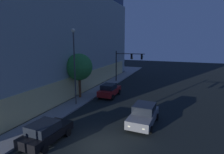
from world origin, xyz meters
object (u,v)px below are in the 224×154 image
at_px(street_lamp_sidewalk, 74,58).
at_px(sidewalk_tree, 79,67).
at_px(modern_building, 9,35).
at_px(car_red, 109,90).
at_px(car_black, 46,132).
at_px(traffic_light_far_corner, 127,60).
at_px(car_grey, 144,115).

relative_size(street_lamp_sidewalk, sidewalk_tree, 1.51).
xyz_separation_m(modern_building, car_red, (-1.94, -19.87, -7.66)).
xyz_separation_m(modern_building, sidewalk_tree, (-4.11, -16.56, -4.38)).
distance_m(sidewalk_tree, car_black, 11.32).
xyz_separation_m(street_lamp_sidewalk, car_red, (4.67, -2.39, -4.65)).
height_order(modern_building, car_black, modern_building).
bearing_deg(street_lamp_sidewalk, traffic_light_far_corner, -8.67).
relative_size(sidewalk_tree, car_red, 1.33).
distance_m(car_black, car_grey, 8.43).
distance_m(traffic_light_far_corner, street_lamp_sidewalk, 14.18).
bearing_deg(modern_building, car_red, -95.59).
bearing_deg(car_red, car_black, 179.53).
bearing_deg(sidewalk_tree, car_grey, -116.06).
xyz_separation_m(traffic_light_far_corner, car_grey, (-16.04, -6.34, -3.20)).
height_order(modern_building, street_lamp_sidewalk, modern_building).
relative_size(modern_building, traffic_light_far_corner, 6.62).
xyz_separation_m(modern_building, car_grey, (-8.70, -25.95, -7.67)).
relative_size(modern_building, car_grey, 7.84).
bearing_deg(car_grey, car_black, 132.87).
xyz_separation_m(modern_building, traffic_light_far_corner, (7.34, -19.61, -4.46)).
xyz_separation_m(modern_building, street_lamp_sidewalk, (-6.61, -17.49, -3.01)).
distance_m(street_lamp_sidewalk, car_black, 9.43).
xyz_separation_m(street_lamp_sidewalk, sidewalk_tree, (2.50, 0.93, -1.37)).
xyz_separation_m(sidewalk_tree, car_black, (-10.33, -3.21, -3.36)).
bearing_deg(car_black, car_grey, -47.13).
bearing_deg(traffic_light_far_corner, sidewalk_tree, 165.07).
distance_m(modern_building, street_lamp_sidewalk, 18.93).
relative_size(modern_building, sidewalk_tree, 6.37).
height_order(car_grey, car_red, car_grey).
xyz_separation_m(street_lamp_sidewalk, car_grey, (-2.09, -8.46, -4.66)).
height_order(modern_building, car_grey, modern_building).
bearing_deg(car_red, modern_building, 84.41).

